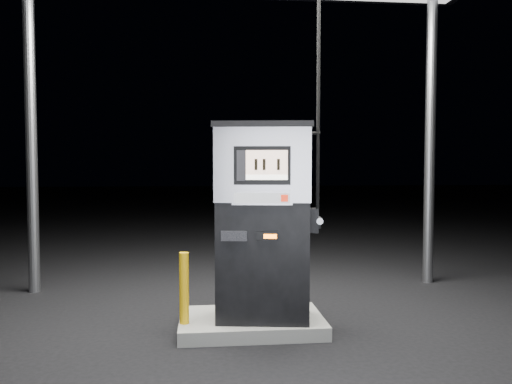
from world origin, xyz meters
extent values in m
plane|color=black|center=(0.00, 0.00, 0.00)|extent=(80.00, 80.00, 0.00)
cube|color=slate|center=(0.00, 0.00, 0.07)|extent=(1.60, 1.00, 0.15)
cylinder|color=gray|center=(-3.00, 2.00, 2.25)|extent=(0.16, 0.16, 4.50)
cylinder|color=gray|center=(3.00, 2.00, 2.25)|extent=(0.16, 0.16, 4.50)
cube|color=black|center=(0.12, -0.10, 0.80)|extent=(1.07, 0.71, 1.31)
cube|color=#A7A7AE|center=(0.12, -0.10, 1.85)|extent=(1.09, 0.74, 0.79)
cube|color=black|center=(0.12, -0.10, 2.27)|extent=(1.14, 0.79, 0.06)
cube|color=black|center=(0.08, -0.40, 1.85)|extent=(0.58, 0.12, 0.40)
cube|color=beige|center=(0.12, -0.42, 1.88)|extent=(0.43, 0.07, 0.25)
cube|color=white|center=(0.12, -0.42, 1.73)|extent=(0.43, 0.07, 0.05)
cube|color=#A7A7AE|center=(0.08, -0.40, 1.51)|extent=(0.63, 0.12, 0.15)
cube|color=gray|center=(0.07, -0.42, 1.51)|extent=(0.57, 0.09, 0.11)
cube|color=red|center=(0.30, -0.45, 1.51)|extent=(0.07, 0.01, 0.07)
cube|color=black|center=(0.13, -0.40, 1.11)|extent=(0.23, 0.05, 0.09)
cube|color=#E25F0B|center=(0.16, -0.42, 1.11)|extent=(0.14, 0.02, 0.05)
cube|color=black|center=(-0.21, -0.36, 1.11)|extent=(0.27, 0.07, 0.10)
cube|color=black|center=(0.66, -0.18, 1.25)|extent=(0.13, 0.20, 0.26)
cylinder|color=gray|center=(0.73, -0.19, 1.25)|extent=(0.11, 0.24, 0.07)
cylinder|color=black|center=(0.70, -0.24, 3.00)|extent=(0.04, 0.04, 3.24)
cylinder|color=#E9AD0C|center=(-0.74, -0.18, 0.53)|extent=(0.12, 0.12, 0.77)
cylinder|color=#E9AD0C|center=(0.57, 0.04, 0.63)|extent=(0.16, 0.16, 0.96)
camera|label=1|loc=(-0.52, -5.50, 1.84)|focal=35.00mm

